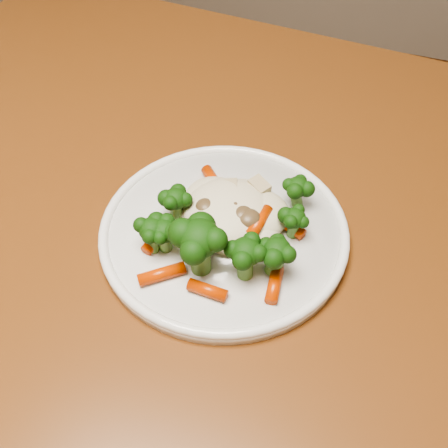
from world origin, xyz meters
name	(u,v)px	position (x,y,z in m)	size (l,w,h in m)	color
dining_table	(298,310)	(-0.02, -0.20, 0.65)	(1.27, 0.90, 0.75)	brown
plate	(224,233)	(-0.10, -0.21, 0.76)	(0.25, 0.25, 0.01)	white
meal	(224,226)	(-0.10, -0.22, 0.78)	(0.16, 0.17, 0.06)	beige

